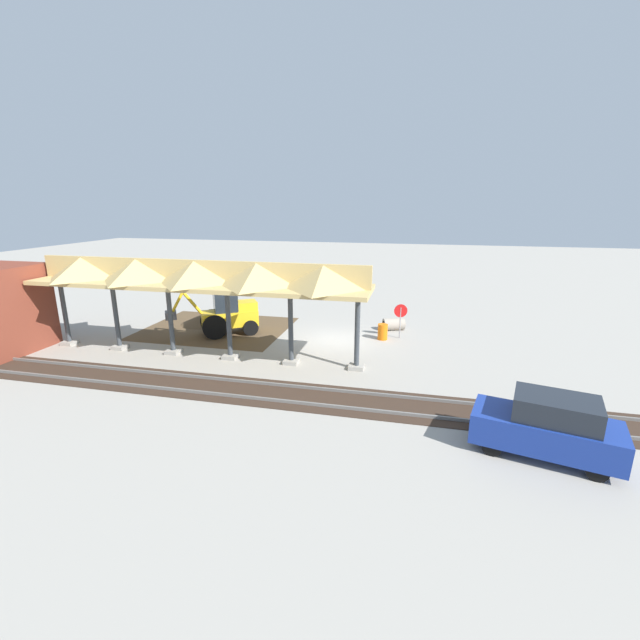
{
  "coord_description": "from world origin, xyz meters",
  "views": [
    {
      "loc": [
        -4.28,
        22.68,
        7.59
      ],
      "look_at": [
        0.59,
        1.58,
        1.6
      ],
      "focal_mm": 24.0,
      "sensor_mm": 36.0,
      "label": 1
    }
  ],
  "objects_px": {
    "backhoe": "(227,313)",
    "traffic_barrel": "(383,332)",
    "concrete_pipe": "(394,324)",
    "distant_parked_car": "(548,426)",
    "stop_sign": "(401,314)"
  },
  "relations": [
    {
      "from": "backhoe",
      "to": "traffic_barrel",
      "type": "relative_size",
      "value": 5.49
    },
    {
      "from": "traffic_barrel",
      "to": "concrete_pipe",
      "type": "bearing_deg",
      "value": -103.69
    },
    {
      "from": "backhoe",
      "to": "concrete_pipe",
      "type": "distance_m",
      "value": 10.06
    },
    {
      "from": "backhoe",
      "to": "distant_parked_car",
      "type": "xyz_separation_m",
      "value": [
        -14.93,
        9.48,
        -0.28
      ]
    },
    {
      "from": "distant_parked_car",
      "to": "traffic_barrel",
      "type": "xyz_separation_m",
      "value": [
        5.9,
        -10.54,
        -0.53
      ]
    },
    {
      "from": "concrete_pipe",
      "to": "traffic_barrel",
      "type": "xyz_separation_m",
      "value": [
        0.49,
        2.03,
        0.08
      ]
    },
    {
      "from": "stop_sign",
      "to": "concrete_pipe",
      "type": "height_order",
      "value": "stop_sign"
    },
    {
      "from": "distant_parked_car",
      "to": "traffic_barrel",
      "type": "bearing_deg",
      "value": -60.77
    },
    {
      "from": "stop_sign",
      "to": "backhoe",
      "type": "height_order",
      "value": "backhoe"
    },
    {
      "from": "stop_sign",
      "to": "distant_parked_car",
      "type": "bearing_deg",
      "value": 114.26
    },
    {
      "from": "concrete_pipe",
      "to": "distant_parked_car",
      "type": "bearing_deg",
      "value": 113.26
    },
    {
      "from": "stop_sign",
      "to": "distant_parked_car",
      "type": "distance_m",
      "value": 12.09
    },
    {
      "from": "stop_sign",
      "to": "backhoe",
      "type": "distance_m",
      "value": 10.09
    },
    {
      "from": "backhoe",
      "to": "concrete_pipe",
      "type": "bearing_deg",
      "value": -162.04
    },
    {
      "from": "stop_sign",
      "to": "backhoe",
      "type": "bearing_deg",
      "value": 8.72
    }
  ]
}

